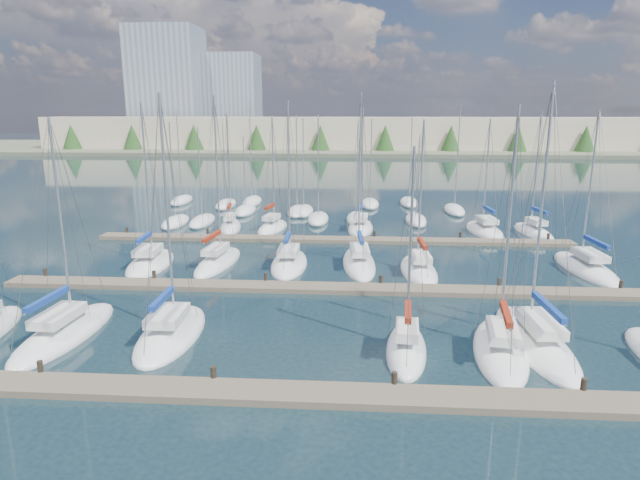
# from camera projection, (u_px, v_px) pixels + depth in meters

# --- Properties ---
(ground) EXTENTS (400.00, 400.00, 0.00)m
(ground) POSITION_uv_depth(u_px,v_px,m) (341.00, 193.00, 78.96)
(ground) COLOR #1A2D34
(ground) RESTS_ON ground
(dock_near) EXTENTS (44.00, 1.93, 1.10)m
(dock_near) POSITION_uv_depth(u_px,v_px,m) (301.00, 394.00, 22.71)
(dock_near) COLOR #6B5E4C
(dock_near) RESTS_ON ground
(dock_mid) EXTENTS (44.00, 1.93, 1.10)m
(dock_mid) POSITION_uv_depth(u_px,v_px,m) (322.00, 288.00, 36.28)
(dock_mid) COLOR #6B5E4C
(dock_mid) RESTS_ON ground
(dock_far) EXTENTS (44.00, 1.93, 1.10)m
(dock_far) POSITION_uv_depth(u_px,v_px,m) (332.00, 240.00, 49.85)
(dock_far) COLOR #6B5E4C
(dock_far) RESTS_ON ground
(sailboat_h) EXTENTS (3.52, 8.06, 13.26)m
(sailboat_h) POSITION_uv_depth(u_px,v_px,m) (150.00, 263.00, 42.04)
(sailboat_h) COLOR white
(sailboat_h) RESTS_ON ground
(sailboat_k) EXTENTS (3.08, 9.39, 13.96)m
(sailboat_k) POSITION_uv_depth(u_px,v_px,m) (359.00, 263.00, 42.20)
(sailboat_k) COLOR white
(sailboat_k) RESTS_ON ground
(sailboat_i) EXTENTS (3.22, 8.59, 13.74)m
(sailboat_i) POSITION_uv_depth(u_px,v_px,m) (218.00, 262.00, 42.36)
(sailboat_i) COLOR white
(sailboat_i) RESTS_ON ground
(sailboat_q) EXTENTS (3.54, 8.37, 11.89)m
(sailboat_q) POSITION_uv_depth(u_px,v_px,m) (484.00, 231.00, 53.49)
(sailboat_q) COLOR white
(sailboat_q) RESTS_ON ground
(sailboat_f) EXTENTS (3.17, 10.07, 14.03)m
(sailboat_f) POSITION_uv_depth(u_px,v_px,m) (535.00, 341.00, 27.93)
(sailboat_f) COLOR white
(sailboat_f) RESTS_ON ground
(sailboat_b) EXTENTS (3.27, 9.11, 12.35)m
(sailboat_b) POSITION_uv_depth(u_px,v_px,m) (65.00, 333.00, 28.89)
(sailboat_b) COLOR white
(sailboat_b) RESTS_ON ground
(sailboat_r) EXTENTS (3.22, 7.80, 12.58)m
(sailboat_r) POSITION_uv_depth(u_px,v_px,m) (533.00, 232.00, 52.79)
(sailboat_r) COLOR white
(sailboat_r) RESTS_ON ground
(sailboat_c) EXTENTS (3.18, 8.16, 13.52)m
(sailboat_c) POSITION_uv_depth(u_px,v_px,m) (171.00, 333.00, 28.83)
(sailboat_c) COLOR white
(sailboat_c) RESTS_ON ground
(sailboat_m) EXTENTS (3.36, 9.34, 12.72)m
(sailboat_m) POSITION_uv_depth(u_px,v_px,m) (585.00, 268.00, 40.74)
(sailboat_m) COLOR white
(sailboat_m) RESTS_ON ground
(sailboat_l) EXTENTS (2.87, 7.92, 11.99)m
(sailboat_l) POSITION_uv_depth(u_px,v_px,m) (419.00, 270.00, 40.20)
(sailboat_l) COLOR white
(sailboat_l) RESTS_ON ground
(sailboat_n) EXTENTS (3.00, 6.93, 12.40)m
(sailboat_n) POSITION_uv_depth(u_px,v_px,m) (231.00, 227.00, 55.07)
(sailboat_n) COLOR white
(sailboat_n) RESTS_ON ground
(sailboat_p) EXTENTS (2.96, 7.66, 12.88)m
(sailboat_p) POSITION_uv_depth(u_px,v_px,m) (361.00, 228.00, 54.70)
(sailboat_p) COLOR white
(sailboat_p) RESTS_ON ground
(sailboat_e) EXTENTS (3.80, 8.37, 12.91)m
(sailboat_e) POSITION_uv_depth(u_px,v_px,m) (500.00, 350.00, 26.82)
(sailboat_e) COLOR white
(sailboat_e) RESTS_ON ground
(sailboat_d) EXTENTS (2.60, 6.63, 11.00)m
(sailboat_d) POSITION_uv_depth(u_px,v_px,m) (406.00, 349.00, 26.91)
(sailboat_d) COLOR white
(sailboat_d) RESTS_ON ground
(sailboat_j) EXTENTS (2.92, 7.97, 13.36)m
(sailboat_j) POSITION_uv_depth(u_px,v_px,m) (289.00, 263.00, 41.99)
(sailboat_j) COLOR white
(sailboat_j) RESTS_ON ground
(sailboat_o) EXTENTS (3.41, 6.63, 12.17)m
(sailboat_o) POSITION_uv_depth(u_px,v_px,m) (273.00, 228.00, 54.75)
(sailboat_o) COLOR white
(sailboat_o) RESTS_ON ground
(distant_boats) EXTENTS (36.93, 20.75, 13.30)m
(distant_boats) POSITION_uv_depth(u_px,v_px,m) (301.00, 211.00, 63.44)
(distant_boats) COLOR #9EA0A5
(distant_boats) RESTS_ON ground
(shoreline) EXTENTS (400.00, 60.00, 38.00)m
(shoreline) POSITION_uv_depth(u_px,v_px,m) (307.00, 125.00, 165.11)
(shoreline) COLOR #666B51
(shoreline) RESTS_ON ground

